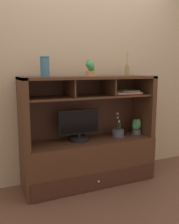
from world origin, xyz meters
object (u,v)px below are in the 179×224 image
Objects in this scene: diffuser_bottle at (127,70)px; potted_fern at (137,127)px; magazine_stack_left at (124,92)px; potted_orchid at (118,133)px; ceramic_vase at (45,66)px; potted_succulent at (90,68)px; media_console at (89,149)px; tv_monitor at (79,128)px.

potted_fern is at bearing -8.88° from diffuser_bottle.
diffuser_bottle reaches higher than magazine_stack_left.
potted_orchid is 1.42× the size of ceramic_vase.
diffuser_bottle reaches higher than potted_fern.
potted_succulent is (-0.51, -0.04, 0.03)m from diffuser_bottle.
ceramic_vase is at bearing -179.99° from potted_orchid.
potted_orchid is 1.47× the size of potted_fern.
media_console reaches higher than tv_monitor.
tv_monitor is 2.42× the size of potted_fern.
ceramic_vase is (-0.98, -0.01, 0.31)m from magazine_stack_left.
diffuser_bottle is at bearing 1.77° from media_console.
media_console reaches higher than potted_orchid.
magazine_stack_left is (-0.20, 0.01, 0.45)m from potted_fern.
ceramic_vase is (-0.38, -0.02, 0.70)m from tv_monitor.
tv_monitor is 1.62× the size of diffuser_bottle.
potted_orchid is 0.78× the size of magazine_stack_left.
ceramic_vase is (-0.51, 0.02, 0.01)m from potted_succulent.
media_console is 0.82m from magazine_stack_left.
media_console is 0.31m from tv_monitor.
potted_succulent is at bearing -1.80° from ceramic_vase.
diffuser_bottle reaches higher than ceramic_vase.
magazine_stack_left is (0.59, -0.00, 0.39)m from tv_monitor.
media_console is at bearing 178.44° from potted_orchid.
potted_succulent is (0.13, -0.03, 0.68)m from tv_monitor.
tv_monitor is at bearing 177.84° from media_console.
potted_succulent is (-0.39, -0.02, 0.80)m from potted_orchid.
potted_orchid is 1.21m from ceramic_vase.
tv_monitor is 2.51× the size of potted_succulent.
ceramic_vase reaches higher than potted_succulent.
magazine_stack_left is at bearing 9.97° from potted_orchid.
magazine_stack_left reaches higher than potted_orchid.
potted_orchid is 0.28m from potted_fern.
potted_fern is (0.66, -0.01, 0.22)m from media_console.
potted_succulent is at bearing -178.37° from potted_fern.
diffuser_bottle is 1.02m from ceramic_vase.
potted_fern is at bearing 1.63° from potted_succulent.
ceramic_vase is (-0.51, -0.01, 0.97)m from media_console.
potted_orchid is at bearing -1.71° from tv_monitor.
diffuser_bottle is (-0.15, 0.02, 0.71)m from potted_fern.
diffuser_bottle reaches higher than tv_monitor.
tv_monitor is at bearing -179.01° from diffuser_bottle.
ceramic_vase reaches higher than media_console.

